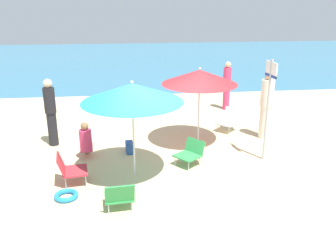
{
  "coord_description": "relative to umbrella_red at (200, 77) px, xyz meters",
  "views": [
    {
      "loc": [
        -0.75,
        -7.22,
        3.63
      ],
      "look_at": [
        0.16,
        0.96,
        0.7
      ],
      "focal_mm": 39.47,
      "sensor_mm": 36.0,
      "label": 1
    }
  ],
  "objects": [
    {
      "name": "sea_water",
      "position": [
        -0.99,
        13.13,
        -1.75
      ],
      "size": [
        40.0,
        16.0,
        0.01
      ],
      "primitive_type": "cube",
      "color": "teal",
      "rests_on": "ground_plane"
    },
    {
      "name": "swim_ring",
      "position": [
        -2.98,
        -2.39,
        -1.7
      ],
      "size": [
        0.45,
        0.45,
        0.1
      ],
      "primitive_type": "torus",
      "color": "#238CD8",
      "rests_on": "ground_plane"
    },
    {
      "name": "person_d",
      "position": [
        -2.76,
        -0.59,
        -1.31
      ],
      "size": [
        0.31,
        0.54,
        0.91
      ],
      "rotation": [
        0.0,
        0.0,
        1.65
      ],
      "color": "#DB3866",
      "rests_on": "ground_plane"
    },
    {
      "name": "beach_chair_d",
      "position": [
        -2.98,
        -1.81,
        -1.41
      ],
      "size": [
        0.65,
        0.62,
        0.63
      ],
      "rotation": [
        0.0,
        0.0,
        0.15
      ],
      "color": "red",
      "rests_on": "ground_plane"
    },
    {
      "name": "beach_chair_a",
      "position": [
        -0.39,
        -1.16,
        -1.46
      ],
      "size": [
        0.76,
        0.75,
        0.55
      ],
      "rotation": [
        0.0,
        0.0,
        -2.45
      ],
      "color": "#33934C",
      "rests_on": "ground_plane"
    },
    {
      "name": "person_a",
      "position": [
        1.5,
        2.91,
        -0.93
      ],
      "size": [
        0.26,
        0.26,
        1.6
      ],
      "rotation": [
        0.0,
        0.0,
        4.29
      ],
      "color": "#DB3866",
      "rests_on": "ground_plane"
    },
    {
      "name": "warning_sign",
      "position": [
        1.35,
        -1.1,
        -0.25
      ],
      "size": [
        0.08,
        0.48,
        2.33
      ],
      "rotation": [
        0.0,
        0.0,
        0.11
      ],
      "color": "#ADADB2",
      "rests_on": "ground_plane"
    },
    {
      "name": "person_c",
      "position": [
        1.84,
        0.24,
        -0.85
      ],
      "size": [
        0.33,
        0.33,
        1.79
      ],
      "rotation": [
        0.0,
        0.0,
        3.99
      ],
      "color": "silver",
      "rests_on": "ground_plane"
    },
    {
      "name": "ground_plane",
      "position": [
        -0.99,
        -1.48,
        -1.75
      ],
      "size": [
        40.0,
        40.0,
        0.0
      ],
      "primitive_type": "plane",
      "color": "#D3BC8C"
    },
    {
      "name": "umbrella_teal",
      "position": [
        -1.66,
        -1.6,
        0.06
      ],
      "size": [
        2.05,
        2.05,
        2.06
      ],
      "color": "silver",
      "rests_on": "ground_plane"
    },
    {
      "name": "umbrella_red",
      "position": [
        0.0,
        0.0,
        0.0
      ],
      "size": [
        1.86,
        1.86,
        1.99
      ],
      "color": "silver",
      "rests_on": "ground_plane"
    },
    {
      "name": "person_b",
      "position": [
        -3.68,
        0.34,
        -0.87
      ],
      "size": [
        0.28,
        0.28,
        1.72
      ],
      "rotation": [
        0.0,
        0.0,
        6.05
      ],
      "color": "black",
      "rests_on": "ground_plane"
    },
    {
      "name": "beach_chair_b",
      "position": [
        -1.96,
        -2.92,
        -1.46
      ],
      "size": [
        0.56,
        0.6,
        0.59
      ],
      "rotation": [
        0.0,
        0.0,
        1.67
      ],
      "color": "#33934C",
      "rests_on": "ground_plane"
    },
    {
      "name": "beach_chair_c",
      "position": [
        1.06,
        0.9,
        -1.43
      ],
      "size": [
        0.75,
        0.75,
        0.63
      ],
      "rotation": [
        0.0,
        0.0,
        -2.36
      ],
      "color": "white",
      "rests_on": "ground_plane"
    },
    {
      "name": "beach_bag",
      "position": [
        -1.76,
        -0.43,
        -1.59
      ],
      "size": [
        0.2,
        0.24,
        0.31
      ],
      "primitive_type": "cube",
      "rotation": [
        0.0,
        0.0,
        1.75
      ],
      "color": "#2D519E",
      "rests_on": "ground_plane"
    }
  ]
}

